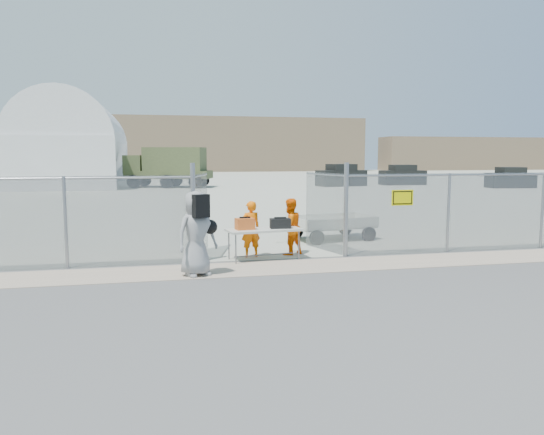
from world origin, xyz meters
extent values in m
plane|color=#454545|center=(0.00, 0.00, 0.00)|extent=(160.00, 160.00, 0.00)
cube|color=#A9AC98|center=(0.00, 42.00, 0.01)|extent=(160.00, 80.00, 0.01)
cube|color=tan|center=(0.00, 1.00, 0.01)|extent=(44.00, 1.60, 0.01)
cube|color=orange|center=(-0.70, 2.02, 0.95)|extent=(0.50, 0.37, 0.29)
cube|color=black|center=(0.23, 2.06, 0.93)|extent=(0.55, 0.35, 0.25)
imported|color=#FF6803|center=(-0.48, 2.47, 0.75)|extent=(0.61, 0.47, 1.49)
imported|color=#FF6803|center=(0.62, 2.58, 0.77)|extent=(0.92, 0.85, 1.53)
imported|color=gray|center=(-2.04, 0.56, 0.95)|extent=(1.10, 0.93, 1.91)
camera|label=1|loc=(-2.90, -11.17, 2.68)|focal=35.00mm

